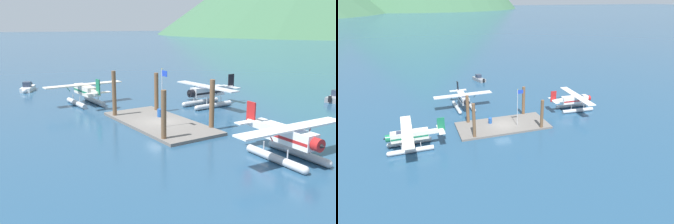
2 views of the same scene
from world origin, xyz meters
The scene contains 13 objects.
ground_plane centered at (0.00, 0.00, 0.00)m, with size 1200.00×1200.00×0.00m, color navy.
dock_platform centered at (0.00, 0.00, 0.15)m, with size 14.11×6.43×0.30m, color #66605B.
piling_near_left centered at (-5.11, -2.73, 2.65)m, with size 0.46×0.46×5.30m, color brown.
piling_near_right centered at (5.31, -2.82, 2.35)m, with size 0.48×0.48×4.69m, color brown.
piling_far_left centered at (-4.92, 2.65, 2.37)m, with size 0.50×0.50×4.74m, color brown.
piling_far_right centered at (4.71, 3.17, 2.53)m, with size 0.51×0.51×5.07m, color brown.
flagpole centered at (2.18, -0.94, 3.95)m, with size 0.95×0.10×5.85m.
fuel_drum centered at (-1.71, 1.14, 0.74)m, with size 0.62×0.62×0.88m.
seaplane_cream_port_aft centered at (-13.85, -2.86, 1.58)m, with size 7.98×10.43×3.84m.
seaplane_silver_bow_left centered at (-4.29, 9.92, 1.58)m, with size 10.45×7.98×3.84m.
seaplane_white_stbd_fwd centered at (14.36, 2.76, 1.58)m, with size 7.98×10.46×3.84m.
boat_white_open_sw centered at (-28.66, -6.85, 0.49)m, with size 4.50×3.20×1.50m.
boat_grey_open_north centered at (2.73, 27.02, 0.49)m, with size 2.54×4.78×1.50m.
Camera 1 is at (32.09, -19.81, 10.16)m, focal length 39.55 mm.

